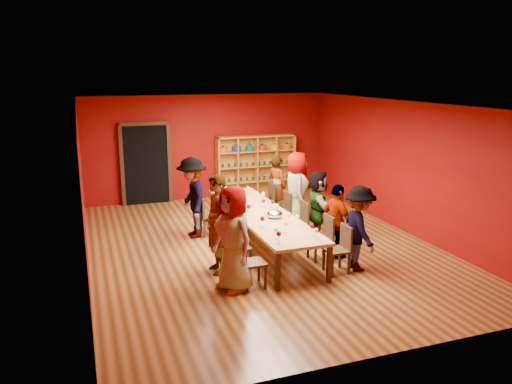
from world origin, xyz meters
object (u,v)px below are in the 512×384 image
person_left_1 (217,224)px  chair_person_left_0 (248,260)px  shelving_unit (255,163)px  chair_person_right_3 (283,209)px  person_left_0 (233,238)px  chair_person_left_1 (234,244)px  chair_person_right_1 (324,235)px  chair_person_right_4 (268,198)px  person_right_4 (277,186)px  person_right_1 (337,222)px  person_left_3 (192,198)px  person_right_3 (297,190)px  chair_person_right_2 (300,220)px  chair_person_right_0 (341,246)px  tasting_table (261,215)px  person_right_0 (359,228)px  person_right_2 (318,205)px  spittoon_bowl (275,214)px  wine_bottle (238,188)px  chair_person_left_3 (206,214)px

person_left_1 → chair_person_left_0: bearing=18.6°
shelving_unit → chair_person_right_3: 3.42m
person_left_0 → person_left_1: (-0.07, 0.82, 0.01)m
chair_person_left_1 → chair_person_right_1: bearing=-2.3°
chair_person_right_4 → person_right_4: bearing=0.0°
person_left_0 → person_right_1: bearing=87.5°
chair_person_right_1 → chair_person_right_4: bearing=90.0°
person_right_1 → person_left_3: bearing=39.4°
person_left_1 → person_right_3: (2.49, 2.01, -0.01)m
person_right_1 → chair_person_right_4: (-0.28, 3.11, -0.25)m
chair_person_left_1 → chair_person_right_2: (1.82, 1.05, 0.00)m
person_right_1 → person_right_4: size_ratio=0.95×
chair_person_right_3 → person_right_3: bearing=0.0°
chair_person_left_1 → chair_person_right_0: size_ratio=1.00×
tasting_table → chair_person_left_0: size_ratio=5.06×
person_right_1 → person_right_0: bearing=-179.9°
person_right_2 → chair_person_right_2: bearing=100.1°
chair_person_left_0 → person_right_0: size_ratio=0.55×
person_left_3 → chair_person_right_3: person_left_3 is taller
tasting_table → spittoon_bowl: size_ratio=13.76×
person_left_0 → person_right_3: size_ratio=1.00×
shelving_unit → spittoon_bowl: shelving_unit is taller
chair_person_right_0 → tasting_table: bearing=116.8°
chair_person_right_0 → chair_person_left_0: bearing=-178.0°
shelving_unit → chair_person_right_0: 6.16m
tasting_table → person_right_2: size_ratio=2.89×
person_right_2 → person_right_4: bearing=14.9°
person_right_1 → person_right_4: (-0.02, 3.11, 0.04)m
chair_person_left_0 → chair_person_right_4: 4.27m
chair_person_left_0 → person_right_3: (2.16, 2.83, 0.41)m
chair_person_left_0 → chair_person_right_4: size_ratio=1.00×
chair_person_right_4 → wine_bottle: 0.92m
person_left_0 → chair_person_left_3: 3.02m
person_left_3 → person_right_2: person_left_3 is taller
chair_person_left_0 → person_right_3: bearing=52.7°
chair_person_right_3 → shelving_unit: bearing=81.7°
person_right_2 → chair_person_right_3: size_ratio=1.75×
person_left_0 → person_right_1: 2.49m
chair_person_right_1 → tasting_table: bearing=129.2°
tasting_table → person_left_3: 1.66m
chair_person_right_0 → chair_person_right_1: bearing=90.0°
chair_person_left_1 → person_left_3: 2.21m
chair_person_left_1 → person_right_3: size_ratio=0.49×
person_right_1 → chair_person_right_0: bearing=149.8°
chair_person_left_3 → person_left_3: bearing=180.0°
person_right_0 → chair_person_right_4: 3.83m
tasting_table → chair_person_right_2: chair_person_right_2 is taller
person_left_0 → chair_person_right_1: (2.08, 0.75, -0.42)m
person_left_1 → person_left_3: bearing=175.9°
person_left_3 → chair_person_right_4: person_left_3 is taller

